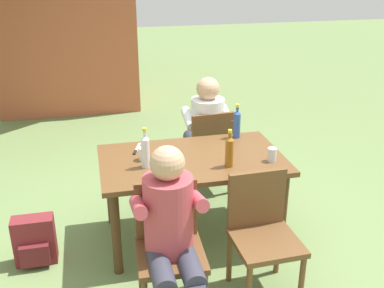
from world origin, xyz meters
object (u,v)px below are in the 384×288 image
table_knife (136,150)px  backpack_by_near_side (35,242)px  cup_white (144,154)px  brick_kiosk (64,5)px  dining_table (192,169)px  bottle_blue (237,123)px  chair_far_right (209,147)px  chair_near_right (262,228)px  chair_near_left (169,241)px  person_in_white_shirt (205,127)px  cup_glass (272,155)px  bottle_clear (145,151)px  bottle_amber (229,151)px  person_in_plaid_shirt (171,228)px

table_knife → backpack_by_near_side: size_ratio=0.60×
cup_white → brick_kiosk: size_ratio=0.04×
dining_table → cup_white: bearing=172.3°
dining_table → bottle_blue: bearing=35.4°
dining_table → cup_white: (-0.38, 0.05, 0.15)m
chair_far_right → chair_near_right: same height
dining_table → chair_near_left: chair_near_left is taller
chair_near_right → person_in_white_shirt: person_in_white_shirt is taller
bottle_blue → chair_near_left: bearing=-126.8°
chair_far_right → cup_glass: bearing=-74.4°
dining_table → brick_kiosk: bearing=103.8°
chair_far_right → backpack_by_near_side: (-1.60, -0.83, -0.30)m
bottle_clear → bottle_blue: (0.87, 0.43, -0.00)m
chair_far_right → chair_near_left: 1.62m
chair_near_right → bottle_clear: (-0.71, 0.65, 0.38)m
table_knife → brick_kiosk: bearing=98.8°
chair_far_right → dining_table: bearing=-114.5°
chair_near_right → bottle_blue: bottle_blue is taller
chair_far_right → bottle_amber: (-0.09, -0.95, 0.37)m
chair_near_right → bottle_blue: 1.16m
chair_near_right → table_knife: (-0.74, 0.99, 0.25)m
person_in_white_shirt → bottle_clear: person_in_white_shirt is taller
chair_near_right → person_in_plaid_shirt: size_ratio=0.74×
person_in_white_shirt → table_knife: (-0.75, -0.59, 0.08)m
dining_table → bottle_amber: bottle_amber is taller
dining_table → bottle_clear: bearing=-167.3°
brick_kiosk → bottle_clear: bearing=-81.4°
person_in_plaid_shirt → cup_white: person_in_plaid_shirt is taller
cup_glass → chair_near_right: bearing=-116.7°
person_in_plaid_shirt → brick_kiosk: size_ratio=0.41×
chair_near_left → cup_white: (-0.05, 0.79, 0.29)m
chair_near_left → backpack_by_near_side: 1.18m
chair_near_left → bottle_amber: bottle_amber is taller
bottle_amber → backpack_by_near_side: size_ratio=0.77×
chair_near_left → bottle_amber: (0.57, 0.53, 0.37)m
bottle_amber → cup_white: 0.68m
dining_table → chair_far_right: chair_far_right is taller
chair_near_right → cup_white: bearing=131.8°
person_in_white_shirt → person_in_plaid_shirt: same height
dining_table → cup_glass: (0.60, -0.20, 0.15)m
dining_table → chair_near_right: 0.82m
dining_table → backpack_by_near_side: (-1.27, -0.09, -0.45)m
dining_table → table_knife: table_knife is taller
table_knife → brick_kiosk: brick_kiosk is taller
table_knife → chair_near_left: bearing=-84.8°
chair_near_right → person_in_white_shirt: (0.00, 1.59, 0.17)m
table_knife → backpack_by_near_side: bearing=-157.8°
brick_kiosk → bottle_blue: bearing=-68.6°
cup_white → bottle_amber: bearing=-23.0°
chair_near_left → cup_white: bearing=93.8°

